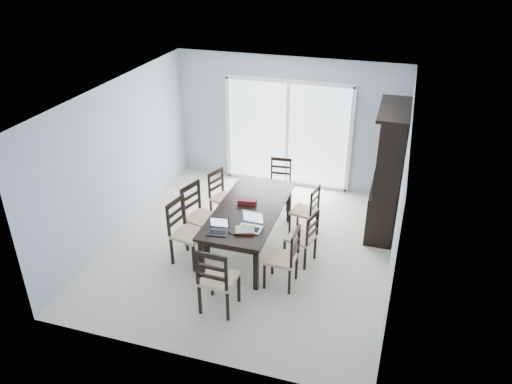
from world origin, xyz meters
TOP-DOWN VIEW (x-y plane):
  - floor at (0.00, 0.00)m, footprint 5.00×5.00m
  - ceiling at (0.00, 0.00)m, footprint 5.00×5.00m
  - back_wall at (0.00, 2.50)m, footprint 4.50×0.02m
  - wall_left at (-2.25, 0.00)m, footprint 0.02×5.00m
  - wall_right at (2.25, 0.00)m, footprint 0.02×5.00m
  - balcony at (0.00, 3.50)m, footprint 4.50×2.00m
  - railing at (0.00, 4.50)m, footprint 4.50×0.06m
  - dining_table at (0.00, 0.00)m, footprint 1.00×2.20m
  - china_hutch at (2.02, 1.25)m, footprint 0.50×1.38m
  - sliding_door at (0.00, 2.48)m, footprint 2.52×0.05m
  - chair_left_near at (-0.88, -0.61)m, footprint 0.54×0.53m
  - chair_left_mid at (-0.87, -0.09)m, footprint 0.58×0.57m
  - chair_left_far at (-0.77, 0.75)m, footprint 0.52×0.51m
  - chair_right_near at (0.83, -0.78)m, footprint 0.45×0.43m
  - chair_right_mid at (0.96, -0.14)m, footprint 0.49×0.48m
  - chair_right_far at (0.83, 0.69)m, footprint 0.47×0.46m
  - chair_end_near at (0.05, -1.63)m, footprint 0.47×0.48m
  - chair_end_far at (0.09, 1.60)m, footprint 0.43×0.44m
  - laptop_dark at (-0.21, -0.84)m, footprint 0.32×0.24m
  - laptop_silver at (0.21, -0.60)m, footprint 0.36×0.25m
  - book_stack at (0.15, -0.69)m, footprint 0.33×0.29m
  - cell_phone at (-0.00, -0.79)m, footprint 0.12×0.09m
  - game_box at (-0.07, 0.13)m, footprint 0.32×0.19m
  - hot_tub at (-0.82, 3.41)m, footprint 1.99×1.82m

SIDE VIEW (x-z plane):
  - balcony at x=0.00m, z-range -0.10..0.00m
  - floor at x=0.00m, z-range 0.00..0.00m
  - hot_tub at x=-0.82m, z-range 0.00..0.93m
  - chair_right_far at x=0.83m, z-range 0.03..1.07m
  - railing at x=0.00m, z-range 0.00..1.10m
  - chair_right_mid at x=0.96m, z-range 0.03..1.08m
  - chair_end_far at x=0.09m, z-range 0.03..1.08m
  - chair_left_far at x=-0.77m, z-range 0.03..1.10m
  - chair_right_near at x=0.83m, z-range 0.03..1.14m
  - chair_end_near at x=0.05m, z-range 0.03..1.24m
  - chair_left_near at x=-0.88m, z-range 0.03..1.24m
  - chair_left_mid at x=-0.87m, z-range 0.04..1.24m
  - dining_table at x=0.00m, z-range 0.30..1.05m
  - cell_phone at x=0.00m, z-range 0.75..0.76m
  - book_stack at x=0.15m, z-range 0.75..0.80m
  - game_box at x=-0.07m, z-range 0.75..0.82m
  - laptop_dark at x=-0.21m, z-range 0.70..0.90m
  - laptop_silver at x=0.21m, z-range 0.69..0.93m
  - china_hutch at x=2.02m, z-range -0.03..2.17m
  - sliding_door at x=0.00m, z-range 0.00..2.18m
  - back_wall at x=0.00m, z-range 0.00..2.60m
  - wall_left at x=-2.25m, z-range 0.00..2.60m
  - wall_right at x=2.25m, z-range 0.00..2.60m
  - ceiling at x=0.00m, z-range 2.60..2.60m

